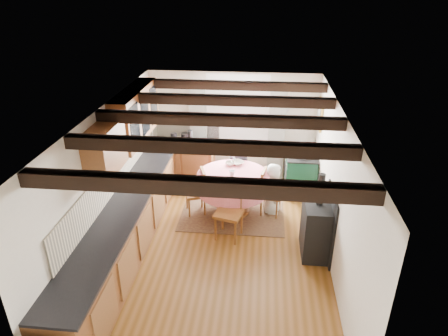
# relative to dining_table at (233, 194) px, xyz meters

# --- Properties ---
(floor) EXTENTS (3.60, 5.50, 0.00)m
(floor) POSITION_rel_dining_table_xyz_m (-0.13, -1.20, -0.41)
(floor) COLOR brown
(floor) RESTS_ON ground
(ceiling) EXTENTS (3.60, 5.50, 0.00)m
(ceiling) POSITION_rel_dining_table_xyz_m (-0.13, -1.20, 1.99)
(ceiling) COLOR white
(ceiling) RESTS_ON ground
(wall_back) EXTENTS (3.60, 0.00, 2.40)m
(wall_back) POSITION_rel_dining_table_xyz_m (-0.13, 1.55, 0.79)
(wall_back) COLOR silver
(wall_back) RESTS_ON ground
(wall_front) EXTENTS (3.60, 0.00, 2.40)m
(wall_front) POSITION_rel_dining_table_xyz_m (-0.13, -3.95, 0.79)
(wall_front) COLOR silver
(wall_front) RESTS_ON ground
(wall_left) EXTENTS (0.00, 5.50, 2.40)m
(wall_left) POSITION_rel_dining_table_xyz_m (-1.93, -1.20, 0.79)
(wall_left) COLOR silver
(wall_left) RESTS_ON ground
(wall_right) EXTENTS (0.00, 5.50, 2.40)m
(wall_right) POSITION_rel_dining_table_xyz_m (1.67, -1.20, 0.79)
(wall_right) COLOR silver
(wall_right) RESTS_ON ground
(beam_a) EXTENTS (3.60, 0.16, 0.16)m
(beam_a) POSITION_rel_dining_table_xyz_m (-0.13, -3.20, 1.90)
(beam_a) COLOR black
(beam_a) RESTS_ON ceiling
(beam_b) EXTENTS (3.60, 0.16, 0.16)m
(beam_b) POSITION_rel_dining_table_xyz_m (-0.13, -2.20, 1.90)
(beam_b) COLOR black
(beam_b) RESTS_ON ceiling
(beam_c) EXTENTS (3.60, 0.16, 0.16)m
(beam_c) POSITION_rel_dining_table_xyz_m (-0.13, -1.20, 1.90)
(beam_c) COLOR black
(beam_c) RESTS_ON ceiling
(beam_d) EXTENTS (3.60, 0.16, 0.16)m
(beam_d) POSITION_rel_dining_table_xyz_m (-0.13, -0.20, 1.90)
(beam_d) COLOR black
(beam_d) RESTS_ON ceiling
(beam_e) EXTENTS (3.60, 0.16, 0.16)m
(beam_e) POSITION_rel_dining_table_xyz_m (-0.13, 0.80, 1.90)
(beam_e) COLOR black
(beam_e) RESTS_ON ceiling
(splash_left) EXTENTS (0.02, 4.50, 0.55)m
(splash_left) POSITION_rel_dining_table_xyz_m (-1.91, -0.90, 0.79)
(splash_left) COLOR beige
(splash_left) RESTS_ON wall_left
(splash_back) EXTENTS (1.40, 0.02, 0.55)m
(splash_back) POSITION_rel_dining_table_xyz_m (-1.13, 1.53, 0.79)
(splash_back) COLOR beige
(splash_back) RESTS_ON wall_back
(base_cabinet_left) EXTENTS (0.60, 5.30, 0.88)m
(base_cabinet_left) POSITION_rel_dining_table_xyz_m (-1.63, -1.20, 0.03)
(base_cabinet_left) COLOR brown
(base_cabinet_left) RESTS_ON floor
(base_cabinet_back) EXTENTS (1.30, 0.60, 0.88)m
(base_cabinet_back) POSITION_rel_dining_table_xyz_m (-1.18, 1.25, 0.03)
(base_cabinet_back) COLOR brown
(base_cabinet_back) RESTS_ON floor
(worktop_left) EXTENTS (0.64, 5.30, 0.04)m
(worktop_left) POSITION_rel_dining_table_xyz_m (-1.61, -1.20, 0.49)
(worktop_left) COLOR black
(worktop_left) RESTS_ON base_cabinet_left
(worktop_back) EXTENTS (1.30, 0.64, 0.04)m
(worktop_back) POSITION_rel_dining_table_xyz_m (-1.18, 1.23, 0.49)
(worktop_back) COLOR black
(worktop_back) RESTS_ON base_cabinet_back
(wall_cabinet_glass) EXTENTS (0.34, 1.80, 0.90)m
(wall_cabinet_glass) POSITION_rel_dining_table_xyz_m (-1.76, -0.00, 1.54)
(wall_cabinet_glass) COLOR brown
(wall_cabinet_glass) RESTS_ON wall_left
(wall_cabinet_solid) EXTENTS (0.34, 0.90, 0.70)m
(wall_cabinet_solid) POSITION_rel_dining_table_xyz_m (-1.76, -1.50, 1.49)
(wall_cabinet_solid) COLOR brown
(wall_cabinet_solid) RESTS_ON wall_left
(window_frame) EXTENTS (1.34, 0.03, 1.54)m
(window_frame) POSITION_rel_dining_table_xyz_m (-0.03, 1.53, 1.19)
(window_frame) COLOR white
(window_frame) RESTS_ON wall_back
(window_pane) EXTENTS (1.20, 0.01, 1.40)m
(window_pane) POSITION_rel_dining_table_xyz_m (-0.03, 1.54, 1.19)
(window_pane) COLOR white
(window_pane) RESTS_ON wall_back
(curtain_left) EXTENTS (0.35, 0.10, 2.10)m
(curtain_left) POSITION_rel_dining_table_xyz_m (-0.88, 1.45, 0.69)
(curtain_left) COLOR #9F9F9F
(curtain_left) RESTS_ON wall_back
(curtain_right) EXTENTS (0.35, 0.10, 2.10)m
(curtain_right) POSITION_rel_dining_table_xyz_m (0.82, 1.45, 0.69)
(curtain_right) COLOR #9F9F9F
(curtain_right) RESTS_ON wall_back
(curtain_rod) EXTENTS (2.00, 0.03, 0.03)m
(curtain_rod) POSITION_rel_dining_table_xyz_m (-0.03, 1.45, 1.79)
(curtain_rod) COLOR black
(curtain_rod) RESTS_ON wall_back
(wall_picture) EXTENTS (0.04, 0.50, 0.60)m
(wall_picture) POSITION_rel_dining_table_xyz_m (1.64, 1.10, 1.29)
(wall_picture) COLOR gold
(wall_picture) RESTS_ON wall_right
(wall_plate) EXTENTS (0.30, 0.02, 0.30)m
(wall_plate) POSITION_rel_dining_table_xyz_m (0.92, 1.52, 1.29)
(wall_plate) COLOR silver
(wall_plate) RESTS_ON wall_back
(rug) EXTENTS (1.98, 1.54, 0.01)m
(rug) POSITION_rel_dining_table_xyz_m (0.00, 0.00, -0.41)
(rug) COLOR #3B201D
(rug) RESTS_ON floor
(dining_table) EXTENTS (1.37, 1.37, 0.82)m
(dining_table) POSITION_rel_dining_table_xyz_m (0.00, 0.00, 0.00)
(dining_table) COLOR pink
(dining_table) RESTS_ON floor
(chair_near) EXTENTS (0.55, 0.57, 1.04)m
(chair_near) POSITION_rel_dining_table_xyz_m (-0.01, -0.82, 0.11)
(chair_near) COLOR brown
(chair_near) RESTS_ON floor
(chair_left) EXTENTS (0.51, 0.50, 0.91)m
(chair_left) POSITION_rel_dining_table_xyz_m (-0.72, -0.07, 0.04)
(chair_left) COLOR brown
(chair_left) RESTS_ON floor
(chair_right) EXTENTS (0.49, 0.47, 0.92)m
(chair_right) POSITION_rel_dining_table_xyz_m (0.73, 0.02, 0.05)
(chair_right) COLOR brown
(chair_right) RESTS_ON floor
(aga_range) EXTENTS (0.62, 0.96, 0.88)m
(aga_range) POSITION_rel_dining_table_xyz_m (1.34, 1.04, 0.03)
(aga_range) COLOR #103B25
(aga_range) RESTS_ON floor
(cast_iron_stove) EXTENTS (0.44, 0.73, 1.46)m
(cast_iron_stove) POSITION_rel_dining_table_xyz_m (1.45, -1.11, 0.32)
(cast_iron_stove) COLOR black
(cast_iron_stove) RESTS_ON floor
(child_far) EXTENTS (0.49, 0.38, 1.20)m
(child_far) POSITION_rel_dining_table_xyz_m (0.07, 0.79, 0.19)
(child_far) COLOR #30323F
(child_far) RESTS_ON floor
(child_right) EXTENTS (0.35, 0.52, 1.02)m
(child_right) POSITION_rel_dining_table_xyz_m (0.75, 0.09, 0.10)
(child_right) COLOR white
(child_right) RESTS_ON floor
(bowl_a) EXTENTS (0.34, 0.34, 0.06)m
(bowl_a) POSITION_rel_dining_table_xyz_m (0.05, 0.46, 0.44)
(bowl_a) COLOR silver
(bowl_a) RESTS_ON dining_table
(bowl_b) EXTENTS (0.25, 0.25, 0.06)m
(bowl_b) POSITION_rel_dining_table_xyz_m (-0.10, 0.42, 0.44)
(bowl_b) COLOR silver
(bowl_b) RESTS_ON dining_table
(cup) EXTENTS (0.13, 0.13, 0.10)m
(cup) POSITION_rel_dining_table_xyz_m (-0.02, -0.04, 0.46)
(cup) COLOR silver
(cup) RESTS_ON dining_table
(canister_tall) EXTENTS (0.14, 0.14, 0.24)m
(canister_tall) POSITION_rel_dining_table_xyz_m (-1.37, 1.17, 0.63)
(canister_tall) COLOR #262628
(canister_tall) RESTS_ON worktop_back
(canister_wide) EXTENTS (0.19, 0.19, 0.21)m
(canister_wide) POSITION_rel_dining_table_xyz_m (-1.14, 1.25, 0.61)
(canister_wide) COLOR #262628
(canister_wide) RESTS_ON worktop_back
(canister_slim) EXTENTS (0.10, 0.10, 0.29)m
(canister_slim) POSITION_rel_dining_table_xyz_m (-1.03, 1.23, 0.65)
(canister_slim) COLOR #262628
(canister_slim) RESTS_ON worktop_back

